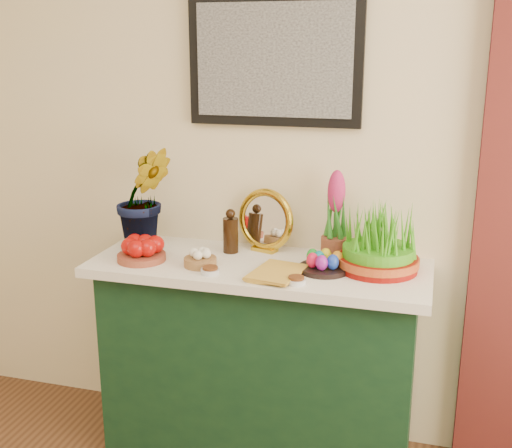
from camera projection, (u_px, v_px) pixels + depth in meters
The scene contains 13 objects.
sideboard at pixel (259, 364), 2.79m from camera, with size 1.30×0.45×0.85m, color #13361B.
tablecloth at pixel (259, 267), 2.67m from camera, with size 1.40×0.55×0.04m, color white.
hyacinth_green at pixel (144, 181), 2.79m from camera, with size 0.30×0.25×0.60m, color #2B7922.
apple_bowl at pixel (141, 251), 2.68m from camera, with size 0.21×0.21×0.10m.
garlic_basket at pixel (200, 259), 2.61m from camera, with size 0.15×0.15×0.07m.
vinegar_cruet at pixel (231, 233), 2.77m from camera, with size 0.07×0.07×0.19m.
mirror at pixel (265, 221), 2.79m from camera, with size 0.28×0.14×0.28m.
book at pixel (256, 269), 2.54m from camera, with size 0.16×0.24×0.03m, color gold.
spice_dish_left at pixel (210, 271), 2.53m from camera, with size 0.08×0.08×0.03m.
spice_dish_right at pixel (296, 280), 2.42m from camera, with size 0.08×0.08×0.03m.
egg_plate at pixel (323, 263), 2.55m from camera, with size 0.23×0.23×0.08m.
hyacinth_pink at pixel (336, 220), 2.67m from camera, with size 0.12×0.12×0.38m.
wheatgrass_sabzeh at pixel (379, 242), 2.54m from camera, with size 0.33×0.33×0.27m.
Camera 1 is at (0.64, -0.42, 1.76)m, focal length 45.00 mm.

